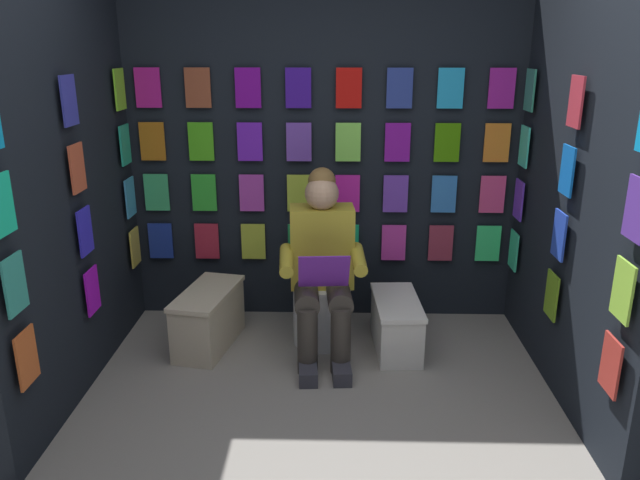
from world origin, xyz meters
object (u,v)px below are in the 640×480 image
toilet (321,292)px  person_reading (322,265)px  comic_longbox_near (396,324)px  comic_longbox_far (209,318)px

toilet → person_reading: size_ratio=0.65×
toilet → comic_longbox_near: toilet is taller
toilet → comic_longbox_near: bearing=157.3°
person_reading → comic_longbox_far: size_ratio=1.74×
toilet → comic_longbox_far: bearing=7.6°
comic_longbox_far → comic_longbox_near: bearing=-169.5°
comic_longbox_near → comic_longbox_far: (1.23, -0.01, 0.02)m
person_reading → comic_longbox_near: person_reading is taller
person_reading → comic_longbox_far: person_reading is taller
person_reading → comic_longbox_near: size_ratio=1.93×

